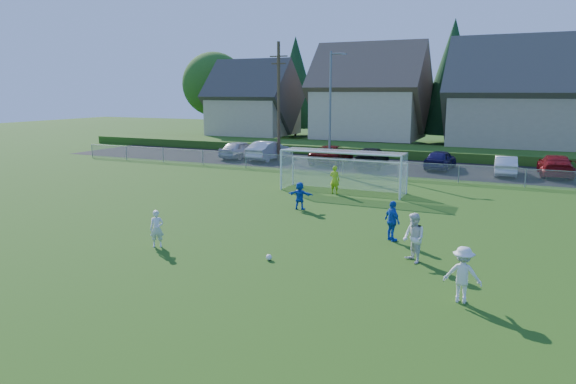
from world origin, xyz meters
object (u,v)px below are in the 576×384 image
at_px(car_a, 240,150).
at_px(car_d, 371,157).
at_px(car_b, 268,150).
at_px(car_f, 505,165).
at_px(soccer_ball, 269,257).
at_px(goalkeeper, 335,180).
at_px(player_white_b, 414,238).
at_px(player_blue_b, 300,196).
at_px(player_white_c, 463,275).
at_px(soccer_goal, 344,165).
at_px(player_blue_a, 392,221).
at_px(car_c, 332,154).
at_px(car_e, 440,160).
at_px(player_white_a, 157,229).
at_px(car_g, 555,166).

bearing_deg(car_a, car_d, -175.62).
distance_m(car_b, car_f, 19.22).
bearing_deg(soccer_ball, goalkeeper, 98.62).
bearing_deg(player_white_b, player_blue_b, -172.10).
height_order(player_blue_b, car_f, player_blue_b).
relative_size(car_d, car_f, 1.26).
xyz_separation_m(player_blue_b, car_d, (-0.65, 16.00, 0.05)).
height_order(player_white_c, soccer_goal, soccer_goal).
bearing_deg(player_white_b, car_d, 157.65).
bearing_deg(player_blue_b, player_blue_a, 143.17).
xyz_separation_m(player_white_c, car_c, (-13.07, 25.63, -0.07)).
relative_size(car_c, car_e, 1.23).
distance_m(car_a, car_d, 12.17).
distance_m(player_blue_a, car_b, 25.48).
bearing_deg(goalkeeper, soccer_goal, -96.80).
bearing_deg(car_e, car_d, 17.13).
xyz_separation_m(player_white_a, goalkeeper, (2.79, 12.77, 0.11)).
bearing_deg(player_white_b, car_c, 164.80).
distance_m(player_blue_b, car_c, 17.27).
distance_m(car_e, car_f, 4.77).
xyz_separation_m(player_white_b, player_blue_b, (-6.89, 5.95, -0.17)).
bearing_deg(car_c, player_blue_b, 103.72).
distance_m(player_white_c, car_b, 31.63).
height_order(car_e, soccer_goal, soccer_goal).
relative_size(goalkeeper, car_g, 0.32).
xyz_separation_m(soccer_ball, player_white_b, (4.72, 1.94, 0.77)).
relative_size(player_blue_b, car_d, 0.27).
bearing_deg(car_d, car_c, -15.98).
distance_m(player_white_c, car_g, 26.16).
relative_size(player_white_c, player_blue_b, 1.16).
height_order(player_white_a, player_white_b, player_white_b).
bearing_deg(car_a, soccer_ball, 127.87).
height_order(player_blue_b, car_b, car_b).
xyz_separation_m(car_d, car_f, (9.83, 0.17, -0.08)).
bearing_deg(car_g, player_blue_a, 69.28).
height_order(car_d, car_g, car_d).
bearing_deg(car_b, car_d, -179.11).
distance_m(goalkeeper, soccer_goal, 1.24).
distance_m(soccer_ball, player_white_a, 4.73).
distance_m(player_white_b, car_g, 23.63).
height_order(car_g, soccer_goal, soccer_goal).
bearing_deg(player_blue_a, player_blue_b, 10.81).
height_order(player_white_c, car_a, player_white_c).
xyz_separation_m(car_a, car_g, (25.24, 0.65, -0.03)).
relative_size(player_blue_a, car_g, 0.31).
bearing_deg(player_blue_b, car_f, -123.46).
bearing_deg(player_white_b, soccer_goal, 167.88).
bearing_deg(soccer_goal, car_b, 133.78).
distance_m(car_b, soccer_goal, 15.25).
height_order(player_white_c, car_d, player_white_c).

